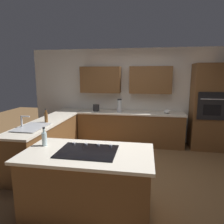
{
  "coord_description": "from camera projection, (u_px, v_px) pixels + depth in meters",
  "views": [
    {
      "loc": [
        -0.3,
        3.62,
        1.9
      ],
      "look_at": [
        0.51,
        -1.12,
        1.0
      ],
      "focal_mm": 32.27,
      "sensor_mm": 36.0,
      "label": 1
    }
  ],
  "objects": [
    {
      "name": "ground_plane",
      "position": [
        128.0,
        174.0,
        3.91
      ],
      "size": [
        14.0,
        14.0,
        0.0
      ],
      "primitive_type": "plane",
      "color": "brown"
    },
    {
      "name": "wall_back",
      "position": [
        133.0,
        92.0,
        5.64
      ],
      "size": [
        6.0,
        0.44,
        2.6
      ],
      "color": "white",
      "rests_on": "ground"
    },
    {
      "name": "lower_cabinets_back",
      "position": [
        130.0,
        129.0,
        5.51
      ],
      "size": [
        2.8,
        0.6,
        0.86
      ],
      "primitive_type": "cube",
      "color": "brown",
      "rests_on": "ground"
    },
    {
      "name": "countertop_back",
      "position": [
        131.0,
        113.0,
        5.43
      ],
      "size": [
        2.84,
        0.64,
        0.04
      ],
      "primitive_type": "cube",
      "color": "silver",
      "rests_on": "lower_cabinets_back"
    },
    {
      "name": "lower_cabinets_side",
      "position": [
        52.0,
        139.0,
        4.66
      ],
      "size": [
        0.6,
        2.9,
        0.86
      ],
      "primitive_type": "cube",
      "color": "brown",
      "rests_on": "ground"
    },
    {
      "name": "countertop_side",
      "position": [
        51.0,
        120.0,
        4.58
      ],
      "size": [
        0.64,
        2.94,
        0.04
      ],
      "primitive_type": "cube",
      "color": "silver",
      "rests_on": "lower_cabinets_side"
    },
    {
      "name": "island_base",
      "position": [
        88.0,
        185.0,
        2.72
      ],
      "size": [
        1.63,
        0.86,
        0.86
      ],
      "primitive_type": "cube",
      "color": "brown",
      "rests_on": "ground"
    },
    {
      "name": "island_top",
      "position": [
        87.0,
        153.0,
        2.64
      ],
      "size": [
        1.71,
        0.94,
        0.04
      ],
      "primitive_type": "cube",
      "color": "silver",
      "rests_on": "island_base"
    },
    {
      "name": "wall_oven",
      "position": [
        208.0,
        107.0,
        5.07
      ],
      "size": [
        0.8,
        0.66,
        2.16
      ],
      "color": "brown",
      "rests_on": "ground"
    },
    {
      "name": "sink_unit",
      "position": [
        31.0,
        127.0,
        3.81
      ],
      "size": [
        0.46,
        0.7,
        0.23
      ],
      "color": "#515456",
      "rests_on": "countertop_side"
    },
    {
      "name": "cooktop",
      "position": [
        88.0,
        151.0,
        2.64
      ],
      "size": [
        0.76,
        0.56,
        0.03
      ],
      "color": "black",
      "rests_on": "island_top"
    },
    {
      "name": "blender",
      "position": [
        119.0,
        106.0,
        5.43
      ],
      "size": [
        0.15,
        0.15,
        0.35
      ],
      "color": "silver",
      "rests_on": "countertop_back"
    },
    {
      "name": "mixing_bowl",
      "position": [
        167.0,
        111.0,
        5.24
      ],
      "size": [
        0.18,
        0.18,
        0.1
      ],
      "primitive_type": "ellipsoid",
      "color": "white",
      "rests_on": "countertop_back"
    },
    {
      "name": "kettle",
      "position": [
        96.0,
        108.0,
        5.55
      ],
      "size": [
        0.17,
        0.17,
        0.18
      ],
      "primitive_type": "cylinder",
      "color": "#262628",
      "rests_on": "countertop_back"
    },
    {
      "name": "dish_soap_bottle",
      "position": [
        46.0,
        117.0,
        4.25
      ],
      "size": [
        0.07,
        0.07,
        0.29
      ],
      "color": "brown",
      "rests_on": "countertop_side"
    },
    {
      "name": "oil_bottle",
      "position": [
        44.0,
        138.0,
        2.84
      ],
      "size": [
        0.07,
        0.07,
        0.27
      ],
      "color": "silver",
      "rests_on": "island_top"
    }
  ]
}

